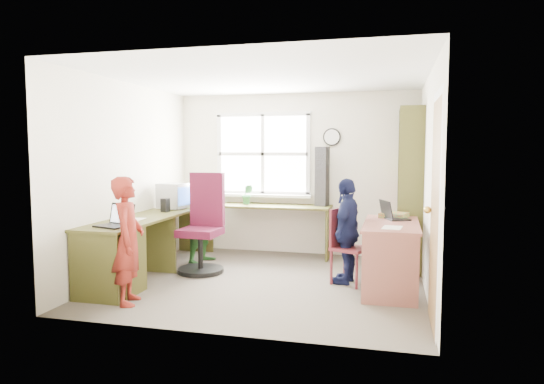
# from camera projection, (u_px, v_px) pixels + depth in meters

# --- Properties ---
(room) EXTENTS (3.64, 3.44, 2.44)m
(room) POSITION_uv_depth(u_px,v_px,m) (270.00, 179.00, 5.74)
(room) COLOR #4E473E
(room) RESTS_ON ground
(l_desk) EXTENTS (2.38, 2.95, 0.75)m
(l_desk) POSITION_uv_depth(u_px,v_px,m) (155.00, 243.00, 5.76)
(l_desk) COLOR #47461C
(l_desk) RESTS_ON ground
(right_desk) EXTENTS (0.61, 1.30, 0.75)m
(right_desk) POSITION_uv_depth(u_px,v_px,m) (391.00, 241.00, 5.42)
(right_desk) COLOR brown
(right_desk) RESTS_ON ground
(bookshelf) EXTENTS (0.30, 1.02, 2.10)m
(bookshelf) POSITION_uv_depth(u_px,v_px,m) (410.00, 192.00, 6.42)
(bookshelf) COLOR #47461C
(bookshelf) RESTS_ON ground
(swivel_chair) EXTENTS (0.61, 0.61, 1.26)m
(swivel_chair) POSITION_uv_depth(u_px,v_px,m) (203.00, 229.00, 6.22)
(swivel_chair) COLOR black
(swivel_chair) RESTS_ON ground
(wooden_chair) EXTENTS (0.50, 0.50, 0.88)m
(wooden_chair) POSITION_uv_depth(u_px,v_px,m) (345.00, 243.00, 5.68)
(wooden_chair) COLOR maroon
(wooden_chair) RESTS_ON ground
(crt_monitor) EXTENTS (0.40, 0.37, 0.35)m
(crt_monitor) POSITION_uv_depth(u_px,v_px,m) (173.00, 196.00, 6.68)
(crt_monitor) COLOR #AFAFB4
(crt_monitor) RESTS_ON l_desk
(laptop_left) EXTENTS (0.41, 0.38, 0.24)m
(laptop_left) POSITION_uv_depth(u_px,v_px,m) (116.00, 221.00, 5.16)
(laptop_left) COLOR black
(laptop_left) RESTS_ON l_desk
(laptop_right) EXTENTS (0.38, 0.41, 0.23)m
(laptop_right) POSITION_uv_depth(u_px,v_px,m) (392.00, 215.00, 5.68)
(laptop_right) COLOR black
(laptop_right) RESTS_ON right_desk
(speaker_a) EXTENTS (0.11, 0.11, 0.18)m
(speaker_a) POSITION_uv_depth(u_px,v_px,m) (165.00, 205.00, 6.34)
(speaker_a) COLOR black
(speaker_a) RESTS_ON l_desk
(speaker_b) EXTENTS (0.12, 0.12, 0.20)m
(speaker_b) POSITION_uv_depth(u_px,v_px,m) (182.00, 200.00, 6.88)
(speaker_b) COLOR black
(speaker_b) RESTS_ON l_desk
(cd_tower) EXTENTS (0.20, 0.19, 0.86)m
(cd_tower) POSITION_uv_depth(u_px,v_px,m) (322.00, 176.00, 7.00)
(cd_tower) COLOR black
(cd_tower) RESTS_ON l_desk
(game_box) EXTENTS (0.37, 0.37, 0.06)m
(game_box) POSITION_uv_depth(u_px,v_px,m) (394.00, 215.00, 5.83)
(game_box) COLOR red
(game_box) RESTS_ON right_desk
(paper_a) EXTENTS (0.23, 0.31, 0.00)m
(paper_a) POSITION_uv_depth(u_px,v_px,m) (133.00, 220.00, 5.64)
(paper_a) COLOR silver
(paper_a) RESTS_ON l_desk
(paper_b) EXTENTS (0.22, 0.30, 0.00)m
(paper_b) POSITION_uv_depth(u_px,v_px,m) (392.00, 228.00, 5.07)
(paper_b) COLOR silver
(paper_b) RESTS_ON right_desk
(potted_plant) EXTENTS (0.18, 0.15, 0.29)m
(potted_plant) POSITION_uv_depth(u_px,v_px,m) (247.00, 194.00, 7.24)
(potted_plant) COLOR #30793F
(potted_plant) RESTS_ON l_desk
(person_red) EXTENTS (0.44, 0.55, 1.30)m
(person_red) POSITION_uv_depth(u_px,v_px,m) (128.00, 240.00, 4.90)
(person_red) COLOR maroon
(person_red) RESTS_ON ground
(person_green) EXTENTS (0.60, 0.68, 1.18)m
(person_green) POSITION_uv_depth(u_px,v_px,m) (206.00, 220.00, 6.72)
(person_green) COLOR #2F702D
(person_green) RESTS_ON ground
(person_navy) EXTENTS (0.44, 0.77, 1.23)m
(person_navy) POSITION_uv_depth(u_px,v_px,m) (347.00, 231.00, 5.67)
(person_navy) COLOR #13183C
(person_navy) RESTS_ON ground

